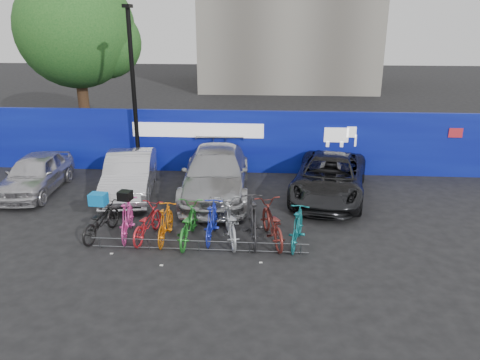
# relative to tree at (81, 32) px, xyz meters

# --- Properties ---
(ground) EXTENTS (100.00, 100.00, 0.00)m
(ground) POSITION_rel_tree_xyz_m (6.77, -10.06, -5.07)
(ground) COLOR black
(ground) RESTS_ON ground
(hoarding) EXTENTS (22.00, 0.18, 2.40)m
(hoarding) POSITION_rel_tree_xyz_m (6.78, -4.06, -3.86)
(hoarding) COLOR #090E82
(hoarding) RESTS_ON ground
(tree) EXTENTS (5.40, 5.20, 7.80)m
(tree) POSITION_rel_tree_xyz_m (0.00, 0.00, 0.00)
(tree) COLOR #382314
(tree) RESTS_ON ground
(lamppost) EXTENTS (0.25, 0.50, 6.11)m
(lamppost) POSITION_rel_tree_xyz_m (3.57, -4.66, -1.80)
(lamppost) COLOR black
(lamppost) RESTS_ON ground
(bike_rack) EXTENTS (5.60, 0.03, 0.30)m
(bike_rack) POSITION_rel_tree_xyz_m (6.77, -10.66, -4.91)
(bike_rack) COLOR #595B60
(bike_rack) RESTS_ON ground
(car_0) EXTENTS (1.75, 3.94, 1.32)m
(car_0) POSITION_rel_tree_xyz_m (0.59, -6.75, -4.41)
(car_0) COLOR #B9B7BD
(car_0) RESTS_ON ground
(car_1) EXTENTS (2.16, 4.43, 1.40)m
(car_1) POSITION_rel_tree_xyz_m (3.85, -6.72, -4.37)
(car_1) COLOR #B4B4B9
(car_1) RESTS_ON ground
(car_2) EXTENTS (2.42, 5.39, 1.53)m
(car_2) POSITION_rel_tree_xyz_m (6.74, -6.60, -4.30)
(car_2) COLOR #A3A4A7
(car_2) RESTS_ON ground
(car_3) EXTENTS (3.15, 5.22, 1.35)m
(car_3) POSITION_rel_tree_xyz_m (10.52, -6.52, -4.39)
(car_3) COLOR black
(car_3) RESTS_ON ground
(bike_0) EXTENTS (0.97, 1.87, 0.93)m
(bike_0) POSITION_rel_tree_xyz_m (3.99, -9.98, -4.60)
(bike_0) COLOR black
(bike_0) RESTS_ON ground
(bike_1) EXTENTS (0.74, 1.84, 1.07)m
(bike_1) POSITION_rel_tree_xyz_m (4.71, -9.94, -4.53)
(bike_1) COLOR #DE3E96
(bike_1) RESTS_ON ground
(bike_2) EXTENTS (0.89, 1.80, 0.91)m
(bike_2) POSITION_rel_tree_xyz_m (5.27, -10.00, -4.62)
(bike_2) COLOR red
(bike_2) RESTS_ON ground
(bike_3) EXTENTS (0.49, 1.66, 0.99)m
(bike_3) POSITION_rel_tree_xyz_m (5.80, -10.09, -4.57)
(bike_3) COLOR orange
(bike_3) RESTS_ON ground
(bike_4) EXTENTS (0.72, 1.94, 1.01)m
(bike_4) POSITION_rel_tree_xyz_m (6.39, -10.10, -4.56)
(bike_4) COLOR #238026
(bike_4) RESTS_ON ground
(bike_5) EXTENTS (0.56, 1.75, 1.04)m
(bike_5) POSITION_rel_tree_xyz_m (7.02, -9.92, -4.55)
(bike_5) COLOR #1B2BB7
(bike_5) RESTS_ON ground
(bike_6) EXTENTS (1.11, 2.10, 1.05)m
(bike_6) POSITION_rel_tree_xyz_m (7.51, -9.98, -4.54)
(bike_6) COLOR #9EA2A6
(bike_6) RESTS_ON ground
(bike_7) EXTENTS (0.80, 2.08, 1.22)m
(bike_7) POSITION_rel_tree_xyz_m (8.12, -9.96, -4.46)
(bike_7) COLOR #2A292C
(bike_7) RESTS_ON ground
(bike_8) EXTENTS (1.20, 2.13, 1.06)m
(bike_8) POSITION_rel_tree_xyz_m (8.63, -9.96, -4.54)
(bike_8) COLOR maroon
(bike_8) RESTS_ON ground
(bike_9) EXTENTS (0.82, 1.78, 1.03)m
(bike_9) POSITION_rel_tree_xyz_m (9.29, -10.15, -4.55)
(bike_9) COLOR #126A70
(bike_9) RESTS_ON ground
(cargo_crate) EXTENTS (0.47, 0.38, 0.32)m
(cargo_crate) POSITION_rel_tree_xyz_m (3.99, -9.98, -3.98)
(cargo_crate) COLOR #0B71BF
(cargo_crate) RESTS_ON bike_0
(cargo_topcase) EXTENTS (0.38, 0.36, 0.25)m
(cargo_topcase) POSITION_rel_tree_xyz_m (4.71, -9.94, -3.87)
(cargo_topcase) COLOR black
(cargo_topcase) RESTS_ON bike_1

